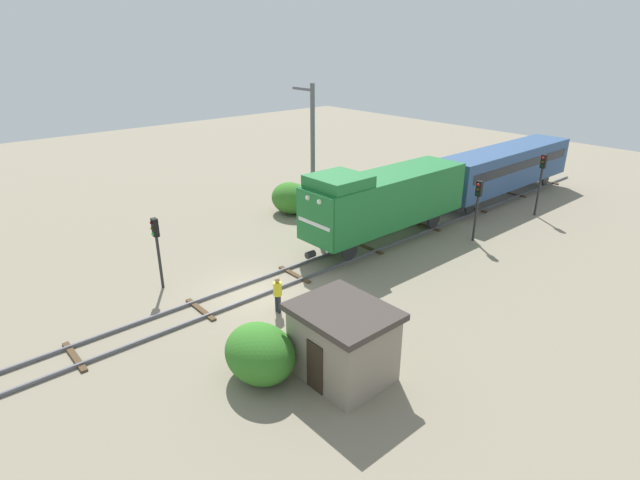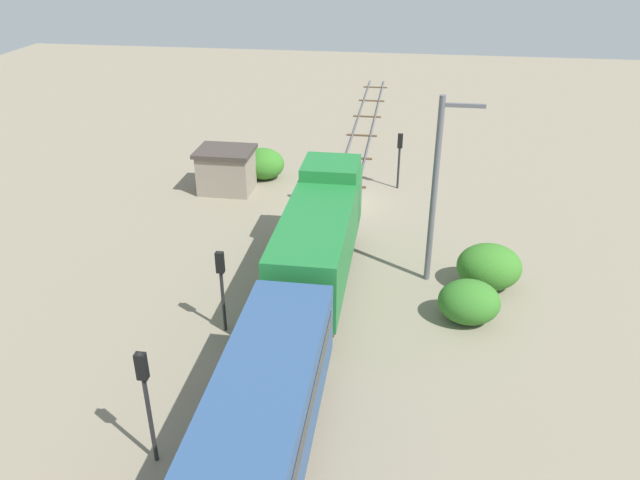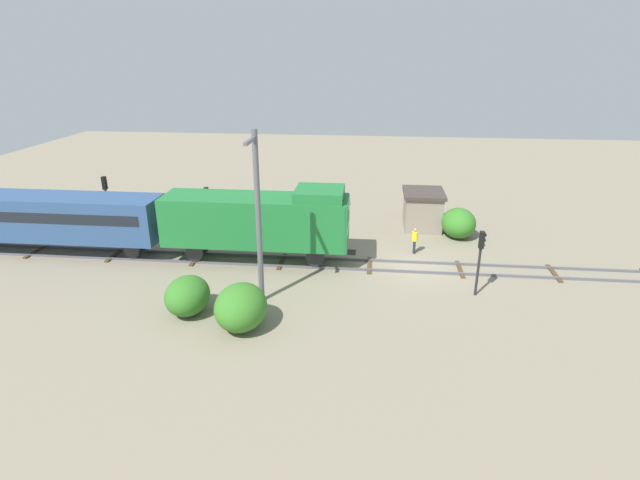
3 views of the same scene
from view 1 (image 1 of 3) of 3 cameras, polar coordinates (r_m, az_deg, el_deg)
name	(u,v)px [view 1 (image 1 of 3)]	position (r m, az deg, el deg)	size (l,w,h in m)	color
ground_plane	(251,292)	(24.43, -7.92, -5.87)	(96.98, 96.98, 0.00)	gray
railway_track	(251,290)	(24.40, -7.93, -5.72)	(2.40, 64.66, 0.16)	#595960
locomotive	(385,198)	(29.07, 7.38, 4.78)	(2.90, 11.60, 4.60)	#1E7233
passenger_car_leading	(505,165)	(39.81, 20.43, 7.99)	(2.84, 14.00, 3.66)	#2D4C7A
traffic_signal_near	(157,240)	(24.74, -18.18, 0.00)	(0.32, 0.34, 3.60)	#262628
traffic_signal_mid	(478,200)	(30.57, 17.58, 4.42)	(0.32, 0.34, 3.70)	#262628
traffic_signal_far	(541,174)	(36.58, 23.98, 6.93)	(0.32, 0.34, 4.20)	#262628
worker_near_track	(278,292)	(22.14, -4.87, -5.96)	(0.38, 0.38, 1.70)	#262B38
catenary_mast	(312,154)	(31.28, -0.90, 9.85)	(1.94, 0.28, 8.88)	#595960
relay_hut	(343,342)	(18.08, 2.62, -11.55)	(3.50, 2.90, 2.74)	gray
bush_near	(333,195)	(35.57, 1.52, 5.17)	(2.63, 2.15, 1.92)	#337326
bush_mid	(291,198)	(34.49, -3.36, 4.80)	(2.97, 2.43, 2.16)	#367626
bush_far	(260,353)	(18.24, -6.88, -12.73)	(2.84, 2.32, 2.06)	#357926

